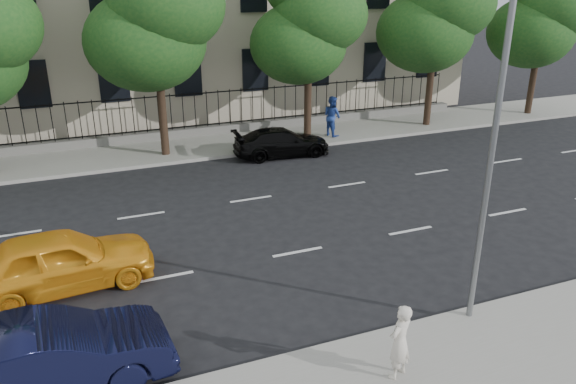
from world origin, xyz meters
The scene contains 14 objects.
ground centered at (0.00, 0.00, 0.00)m, with size 120.00×120.00×0.00m, color black.
far_sidewalk centered at (0.00, 14.00, 0.07)m, with size 60.00×4.00×0.15m, color gray.
lane_markings centered at (0.00, 4.75, 0.01)m, with size 49.60×4.62×0.01m, color silver, non-canonical shape.
iron_fence centered at (0.00, 15.70, 0.65)m, with size 30.00×0.50×2.20m.
street_light centered at (2.50, -1.77, 5.15)m, with size 0.25×3.32×8.05m.
tree_c centered at (-1.96, 13.36, 6.41)m, with size 5.89×5.50×9.80m.
tree_d centered at (5.04, 13.36, 5.84)m, with size 5.34×4.94×8.84m.
tree_e centered at (12.04, 13.36, 6.20)m, with size 5.71×5.31×9.46m.
tree_f centered at (19.04, 13.36, 5.88)m, with size 5.52×5.12×9.01m.
yellow_taxi centered at (-6.60, 2.95, 0.82)m, with size 1.94×4.81×1.64m, color orange.
navy_sedan centered at (-6.92, -1.20, 0.80)m, with size 1.70×4.87×1.60m, color black.
black_sedan centered at (2.95, 11.44, 0.64)m, with size 1.78×4.39×1.27m, color black.
woman_near centered at (-0.29, -3.52, 0.98)m, with size 0.61×0.40×1.66m, color silver.
pedestrian_far centered at (6.30, 13.14, 1.14)m, with size 0.97×0.75×1.99m, color #234092.
Camera 1 is at (-5.86, -11.37, 7.97)m, focal length 35.00 mm.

